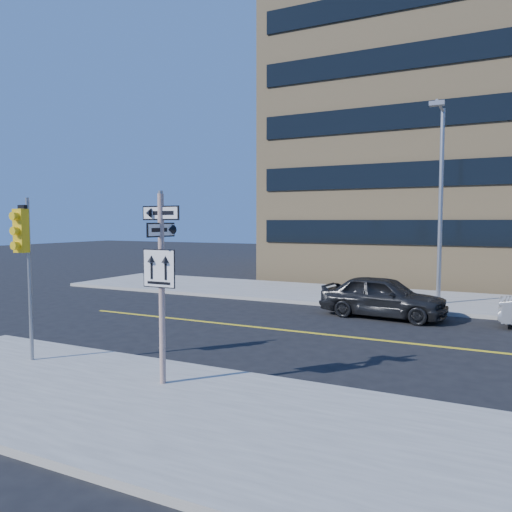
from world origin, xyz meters
The scene contains 6 objects.
ground centered at (0.00, 0.00, 0.00)m, with size 120.00×120.00×0.00m, color black.
sign_pole centered at (0.00, -2.51, 2.44)m, with size 0.92×0.92×4.06m.
traffic_signal centered at (-4.00, -2.66, 3.03)m, with size 0.32×0.45×4.00m.
parked_car_a centered at (2.42, 7.65, 0.78)m, with size 4.60×1.85×1.57m, color black.
streetlight_a centered at (4.00, 10.76, 4.76)m, with size 0.55×2.25×8.00m.
building_brick centered at (2.00, 25.00, 9.00)m, with size 18.00×18.00×18.00m, color tan.
Camera 1 is at (6.39, -10.89, 3.58)m, focal length 35.00 mm.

